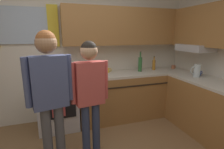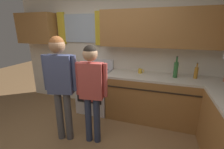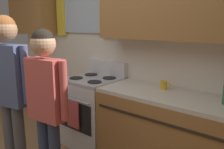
{
  "view_description": "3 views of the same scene",
  "coord_description": "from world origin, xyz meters",
  "views": [
    {
      "loc": [
        -0.32,
        -1.46,
        1.62
      ],
      "look_at": [
        0.42,
        0.75,
        1.08
      ],
      "focal_mm": 27.91,
      "sensor_mm": 36.0,
      "label": 1
    },
    {
      "loc": [
        1.01,
        -1.33,
        1.76
      ],
      "look_at": [
        0.29,
        0.87,
        1.06
      ],
      "focal_mm": 24.64,
      "sensor_mm": 36.0,
      "label": 2
    },
    {
      "loc": [
        1.74,
        -0.55,
        1.58
      ],
      "look_at": [
        0.42,
        1.04,
        1.13
      ],
      "focal_mm": 37.54,
      "sensor_mm": 36.0,
      "label": 3
    }
  ],
  "objects": [
    {
      "name": "mug_mustard_yellow",
      "position": [
        0.63,
        1.66,
        0.95
      ],
      "size": [
        0.12,
        0.08,
        0.09
      ],
      "color": "gold",
      "rests_on": "kitchen_counter_run"
    },
    {
      "name": "kitchen_counter_run",
      "position": [
        1.51,
        1.08,
        0.45
      ],
      "size": [
        2.27,
        2.23,
        0.9
      ],
      "color": "#9E6B38",
      "rests_on": "ground"
    },
    {
      "name": "bottle_wine_green",
      "position": [
        1.27,
        1.57,
        1.05
      ],
      "size": [
        0.08,
        0.08,
        0.39
      ],
      "color": "#2D6633",
      "rests_on": "kitchen_counter_run"
    },
    {
      "name": "bottle_oil_amber",
      "position": [
        1.62,
        1.63,
        1.01
      ],
      "size": [
        0.06,
        0.06,
        0.29
      ],
      "color": "#B27223",
      "rests_on": "kitchen_counter_run"
    },
    {
      "name": "adult_left",
      "position": [
        -0.39,
        0.49,
        1.05
      ],
      "size": [
        0.5,
        0.24,
        1.66
      ],
      "color": "#4C4C51",
      "rests_on": "ground"
    },
    {
      "name": "adult_in_plaid",
      "position": [
        0.07,
        0.58,
        0.97
      ],
      "size": [
        0.48,
        0.21,
        1.55
      ],
      "color": "#2D3856",
      "rests_on": "ground"
    },
    {
      "name": "stove_oven",
      "position": [
        -0.31,
        1.54,
        0.47
      ],
      "size": [
        0.65,
        0.67,
        1.1
      ],
      "color": "silver",
      "rests_on": "ground"
    },
    {
      "name": "back_wall_unit",
      "position": [
        0.09,
        1.82,
        1.48
      ],
      "size": [
        4.6,
        0.42,
        2.6
      ],
      "color": "silver",
      "rests_on": "ground"
    }
  ]
}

